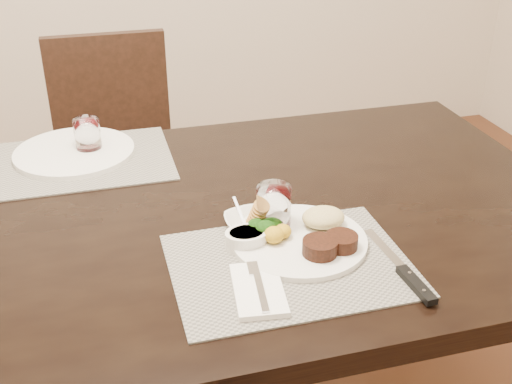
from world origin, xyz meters
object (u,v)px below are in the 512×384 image
object	(u,v)px
steak_knife	(408,276)
cracker_bowl	(255,223)
chair_far	(117,151)
dinner_plate	(306,236)
wine_glass_near	(274,210)
far_plate	(74,152)

from	to	relation	value
steak_knife	cracker_bowl	bearing A→B (deg)	130.60
chair_far	steak_knife	world-z (taller)	chair_far
chair_far	steak_knife	distance (m)	1.38
steak_knife	cracker_bowl	world-z (taller)	cracker_bowl
dinner_plate	steak_knife	distance (m)	0.22
dinner_plate	cracker_bowl	distance (m)	0.12
dinner_plate	wine_glass_near	world-z (taller)	wine_glass_near
far_plate	chair_far	bearing A→B (deg)	76.84
steak_knife	far_plate	xyz separation A→B (m)	(-0.59, 0.73, 0.00)
wine_glass_near	far_plate	bearing A→B (deg)	128.74
dinner_plate	steak_knife	xyz separation A→B (m)	(0.15, -0.17, -0.01)
far_plate	steak_knife	bearing A→B (deg)	-51.11
steak_knife	wine_glass_near	size ratio (longest dim) A/B	2.62
dinner_plate	wine_glass_near	xyz separation A→B (m)	(-0.05, 0.07, 0.03)
chair_far	far_plate	xyz separation A→B (m)	(-0.13, -0.55, 0.26)
wine_glass_near	steak_knife	bearing A→B (deg)	-50.81
cracker_bowl	wine_glass_near	distance (m)	0.05
chair_far	steak_knife	bearing A→B (deg)	-70.10
chair_far	cracker_bowl	bearing A→B (deg)	-77.50
far_plate	cracker_bowl	bearing A→B (deg)	-53.86
cracker_bowl	far_plate	size ratio (longest dim) A/B	0.43
wine_glass_near	far_plate	size ratio (longest dim) A/B	0.32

